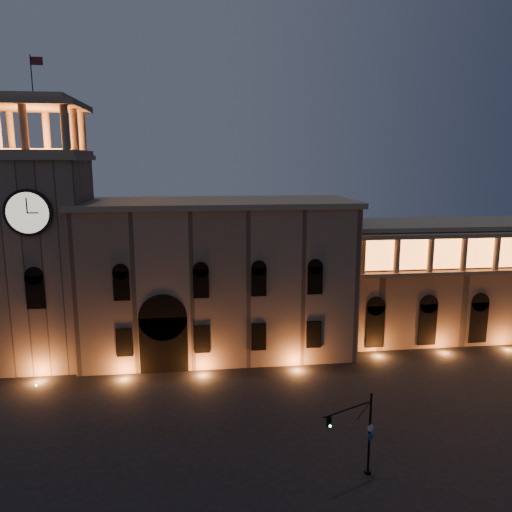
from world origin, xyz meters
name	(u,v)px	position (x,y,z in m)	size (l,w,h in m)	color
ground	(259,454)	(0.00, 0.00, 0.00)	(160.00, 160.00, 0.00)	black
government_building	(217,277)	(-2.08, 21.93, 8.77)	(30.80, 12.80, 17.60)	#7C6451
clock_tower	(46,250)	(-20.50, 20.98, 12.50)	(9.80, 9.80, 32.40)	#7C6451
colonnade_wing	(483,277)	(32.00, 23.92, 7.33)	(40.60, 11.50, 14.50)	#775F4C
traffic_light	(362,435)	(6.71, -3.67, 3.26)	(4.16, 2.09, 6.20)	black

